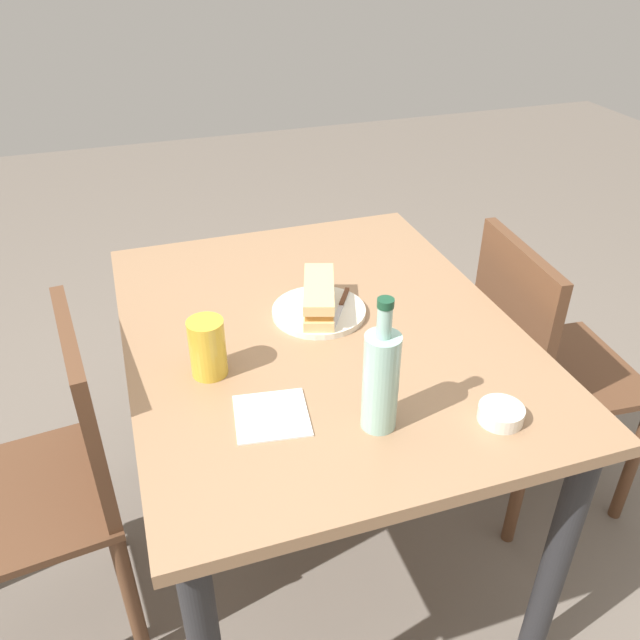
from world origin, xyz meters
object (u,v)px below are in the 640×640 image
(knife_near, at_px, (341,305))
(water_bottle, at_px, (379,379))
(dining_table, at_px, (320,366))
(chair_far, at_px, (535,363))
(olive_bowl, at_px, (501,414))
(baguette_sandwich_near, at_px, (319,296))
(beer_glass, at_px, (208,348))
(chair_near, at_px, (54,476))
(plate_near, at_px, (319,311))

(knife_near, bearing_deg, water_bottle, -10.44)
(dining_table, height_order, chair_far, chair_far)
(chair_far, xyz_separation_m, olive_bowl, (0.42, -0.41, 0.27))
(dining_table, xyz_separation_m, baguette_sandwich_near, (-0.06, 0.02, 0.16))
(water_bottle, xyz_separation_m, beer_glass, (-0.26, -0.27, -0.04))
(dining_table, distance_m, baguette_sandwich_near, 0.17)
(dining_table, xyz_separation_m, beer_glass, (0.09, -0.27, 0.18))
(chair_near, height_order, beer_glass, beer_glass)
(baguette_sandwich_near, distance_m, water_bottle, 0.41)
(water_bottle, height_order, olive_bowl, water_bottle)
(beer_glass, xyz_separation_m, olive_bowl, (0.32, 0.50, -0.05))
(knife_near, distance_m, olive_bowl, 0.49)
(baguette_sandwich_near, xyz_separation_m, beer_glass, (0.15, -0.29, 0.01))
(dining_table, xyz_separation_m, knife_near, (-0.05, 0.07, 0.13))
(dining_table, height_order, beer_glass, beer_glass)
(chair_far, xyz_separation_m, baguette_sandwich_near, (-0.05, -0.62, 0.30))
(chair_far, height_order, water_bottle, water_bottle)
(chair_far, bearing_deg, olive_bowl, -44.67)
(baguette_sandwich_near, distance_m, beer_glass, 0.32)
(dining_table, distance_m, chair_far, 0.65)
(knife_near, relative_size, olive_bowl, 1.84)
(water_bottle, relative_size, olive_bowl, 3.17)
(plate_near, height_order, water_bottle, water_bottle)
(dining_table, bearing_deg, olive_bowl, 28.76)
(knife_near, bearing_deg, plate_near, -96.38)
(chair_near, bearing_deg, beer_glass, 79.36)
(dining_table, bearing_deg, beer_glass, -71.35)
(dining_table, distance_m, knife_near, 0.16)
(chair_far, height_order, olive_bowl, chair_far)
(chair_far, height_order, chair_near, same)
(chair_near, bearing_deg, plate_near, 96.84)
(chair_far, relative_size, chair_near, 1.00)
(water_bottle, bearing_deg, dining_table, 179.28)
(chair_far, bearing_deg, beer_glass, -83.84)
(knife_near, bearing_deg, beer_glass, -67.55)
(baguette_sandwich_near, bearing_deg, chair_far, 85.51)
(chair_far, distance_m, water_bottle, 0.82)
(chair_far, bearing_deg, knife_near, -94.32)
(knife_near, bearing_deg, baguette_sandwich_near, -96.38)
(dining_table, distance_m, plate_near, 0.13)
(water_bottle, height_order, beer_glass, water_bottle)
(knife_near, distance_m, water_bottle, 0.42)
(baguette_sandwich_near, height_order, water_bottle, water_bottle)
(baguette_sandwich_near, distance_m, olive_bowl, 0.51)
(beer_glass, height_order, olive_bowl, beer_glass)
(baguette_sandwich_near, xyz_separation_m, knife_near, (0.01, 0.05, -0.03))
(plate_near, xyz_separation_m, knife_near, (0.01, 0.05, 0.01))
(chair_far, height_order, knife_near, chair_far)
(water_bottle, relative_size, beer_glass, 2.16)
(water_bottle, bearing_deg, chair_far, 119.02)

